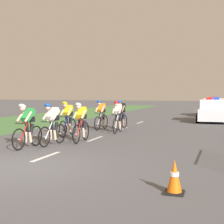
{
  "coord_description": "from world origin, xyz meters",
  "views": [
    {
      "loc": [
        4.84,
        -6.9,
        1.86
      ],
      "look_at": [
        0.6,
        5.88,
        1.1
      ],
      "focal_mm": 51.81,
      "sensor_mm": 36.0,
      "label": 1
    }
  ],
  "objects_px": {
    "cyclist_seventh": "(101,115)",
    "police_car_nearest": "(212,111)",
    "police_car_second": "(214,108)",
    "cyclist_fourth": "(68,118)",
    "cyclist_fifth": "(118,116)",
    "cyclist_second": "(52,124)",
    "cyclist_sixth": "(121,114)",
    "traffic_cone_near": "(174,177)",
    "cyclist_lead": "(27,125)",
    "cyclist_third": "(81,122)"
  },
  "relations": [
    {
      "from": "cyclist_seventh",
      "to": "police_car_nearest",
      "type": "bearing_deg",
      "value": 52.11
    },
    {
      "from": "cyclist_seventh",
      "to": "police_car_second",
      "type": "distance_m",
      "value": 13.8
    },
    {
      "from": "cyclist_seventh",
      "to": "police_car_second",
      "type": "height_order",
      "value": "police_car_second"
    },
    {
      "from": "cyclist_fourth",
      "to": "cyclist_fifth",
      "type": "bearing_deg",
      "value": 48.04
    },
    {
      "from": "cyclist_second",
      "to": "cyclist_sixth",
      "type": "relative_size",
      "value": 1.0
    },
    {
      "from": "cyclist_fourth",
      "to": "traffic_cone_near",
      "type": "height_order",
      "value": "cyclist_fourth"
    },
    {
      "from": "cyclist_lead",
      "to": "cyclist_third",
      "type": "height_order",
      "value": "same"
    },
    {
      "from": "cyclist_lead",
      "to": "cyclist_sixth",
      "type": "height_order",
      "value": "same"
    },
    {
      "from": "cyclist_second",
      "to": "police_car_nearest",
      "type": "distance_m",
      "value": 13.32
    },
    {
      "from": "cyclist_fourth",
      "to": "cyclist_fifth",
      "type": "xyz_separation_m",
      "value": [
        1.71,
        1.9,
        0.0
      ]
    },
    {
      "from": "police_car_second",
      "to": "police_car_nearest",
      "type": "bearing_deg",
      "value": -89.99
    },
    {
      "from": "cyclist_second",
      "to": "police_car_second",
      "type": "bearing_deg",
      "value": 73.62
    },
    {
      "from": "cyclist_fourth",
      "to": "cyclist_seventh",
      "type": "xyz_separation_m",
      "value": [
        0.5,
        2.89,
        0.0
      ]
    },
    {
      "from": "cyclist_fourth",
      "to": "police_car_nearest",
      "type": "xyz_separation_m",
      "value": [
        5.87,
        9.8,
        -0.11
      ]
    },
    {
      "from": "cyclist_fourth",
      "to": "police_car_nearest",
      "type": "distance_m",
      "value": 11.43
    },
    {
      "from": "cyclist_third",
      "to": "police_car_second",
      "type": "distance_m",
      "value": 17.64
    },
    {
      "from": "traffic_cone_near",
      "to": "cyclist_third",
      "type": "bearing_deg",
      "value": 128.5
    },
    {
      "from": "police_car_second",
      "to": "cyclist_lead",
      "type": "bearing_deg",
      "value": -107.08
    },
    {
      "from": "cyclist_lead",
      "to": "cyclist_fifth",
      "type": "xyz_separation_m",
      "value": [
        1.63,
        5.16,
        0.0
      ]
    },
    {
      "from": "traffic_cone_near",
      "to": "police_car_nearest",
      "type": "bearing_deg",
      "value": 88.8
    },
    {
      "from": "cyclist_fourth",
      "to": "cyclist_sixth",
      "type": "distance_m",
      "value": 3.63
    },
    {
      "from": "cyclist_lead",
      "to": "cyclist_fourth",
      "type": "height_order",
      "value": "same"
    },
    {
      "from": "cyclist_fifth",
      "to": "cyclist_fourth",
      "type": "bearing_deg",
      "value": -131.96
    },
    {
      "from": "cyclist_third",
      "to": "police_car_nearest",
      "type": "bearing_deg",
      "value": 67.68
    },
    {
      "from": "cyclist_fifth",
      "to": "cyclist_sixth",
      "type": "relative_size",
      "value": 1.0
    },
    {
      "from": "cyclist_third",
      "to": "police_car_nearest",
      "type": "height_order",
      "value": "police_car_nearest"
    },
    {
      "from": "cyclist_second",
      "to": "cyclist_fifth",
      "type": "height_order",
      "value": "same"
    },
    {
      "from": "cyclist_lead",
      "to": "cyclist_sixth",
      "type": "relative_size",
      "value": 1.0
    },
    {
      "from": "cyclist_lead",
      "to": "cyclist_seventh",
      "type": "relative_size",
      "value": 1.0
    },
    {
      "from": "cyclist_sixth",
      "to": "cyclist_seventh",
      "type": "height_order",
      "value": "same"
    },
    {
      "from": "cyclist_third",
      "to": "traffic_cone_near",
      "type": "xyz_separation_m",
      "value": [
        4.26,
        -5.36,
        -0.48
      ]
    },
    {
      "from": "cyclist_second",
      "to": "cyclist_fourth",
      "type": "bearing_deg",
      "value": 103.37
    },
    {
      "from": "cyclist_seventh",
      "to": "police_car_nearest",
      "type": "relative_size",
      "value": 0.39
    },
    {
      "from": "police_car_nearest",
      "to": "cyclist_second",
      "type": "bearing_deg",
      "value": -113.43
    },
    {
      "from": "cyclist_lead",
      "to": "traffic_cone_near",
      "type": "height_order",
      "value": "cyclist_lead"
    },
    {
      "from": "traffic_cone_near",
      "to": "cyclist_sixth",
      "type": "bearing_deg",
      "value": 111.95
    },
    {
      "from": "cyclist_third",
      "to": "traffic_cone_near",
      "type": "distance_m",
      "value": 6.86
    },
    {
      "from": "cyclist_third",
      "to": "cyclist_seventh",
      "type": "relative_size",
      "value": 1.0
    },
    {
      "from": "cyclist_third",
      "to": "cyclist_fourth",
      "type": "bearing_deg",
      "value": 131.68
    },
    {
      "from": "cyclist_second",
      "to": "cyclist_fifth",
      "type": "bearing_deg",
      "value": 75.3
    },
    {
      "from": "cyclist_fourth",
      "to": "police_car_second",
      "type": "distance_m",
      "value": 16.67
    },
    {
      "from": "cyclist_second",
      "to": "cyclist_third",
      "type": "bearing_deg",
      "value": 55.39
    },
    {
      "from": "cyclist_lead",
      "to": "cyclist_third",
      "type": "bearing_deg",
      "value": 57.04
    },
    {
      "from": "cyclist_lead",
      "to": "cyclist_seventh",
      "type": "xyz_separation_m",
      "value": [
        0.42,
        6.15,
        0.0
      ]
    },
    {
      "from": "cyclist_third",
      "to": "cyclist_fifth",
      "type": "xyz_separation_m",
      "value": [
        0.44,
        3.33,
        0.0
      ]
    },
    {
      "from": "cyclist_third",
      "to": "cyclist_fifth",
      "type": "distance_m",
      "value": 3.35
    },
    {
      "from": "police_car_second",
      "to": "cyclist_third",
      "type": "bearing_deg",
      "value": -105.14
    },
    {
      "from": "cyclist_fifth",
      "to": "police_car_nearest",
      "type": "distance_m",
      "value": 8.93
    },
    {
      "from": "police_car_nearest",
      "to": "cyclist_fifth",
      "type": "bearing_deg",
      "value": -117.79
    },
    {
      "from": "cyclist_third",
      "to": "police_car_second",
      "type": "xyz_separation_m",
      "value": [
        4.61,
        17.02,
        -0.11
      ]
    }
  ]
}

